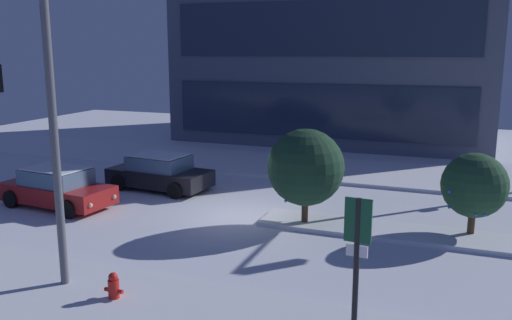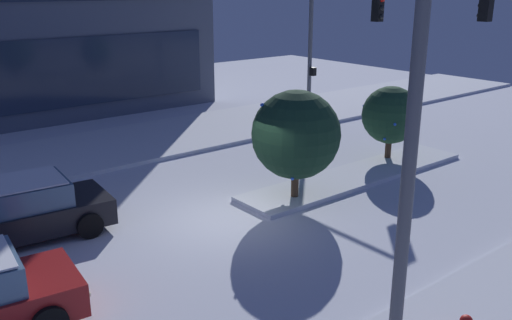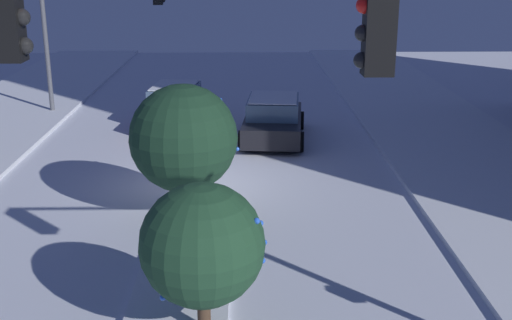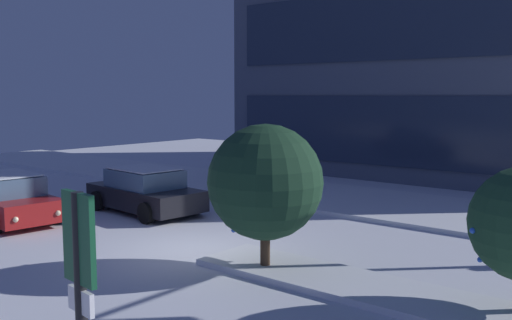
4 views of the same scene
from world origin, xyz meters
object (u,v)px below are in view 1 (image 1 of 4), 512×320
at_px(car_near, 57,188).
at_px(parking_info_sign, 357,250).
at_px(car_far, 160,173).
at_px(street_lamp_arched, 73,78).
at_px(decorated_tree_left_of_median, 306,167).
at_px(decorated_tree_median, 474,185).
at_px(fire_hydrant, 114,289).

height_order(car_near, parking_info_sign, parking_info_sign).
bearing_deg(parking_info_sign, car_far, 53.74).
height_order(street_lamp_arched, decorated_tree_left_of_median, street_lamp_arched).
distance_m(car_far, parking_info_sign, 13.52).
bearing_deg(parking_info_sign, decorated_tree_median, -11.22).
distance_m(car_far, fire_hydrant, 10.51).
xyz_separation_m(street_lamp_arched, decorated_tree_median, (9.48, 6.69, -3.44)).
height_order(parking_info_sign, decorated_tree_left_of_median, decorated_tree_left_of_median).
bearing_deg(decorated_tree_median, decorated_tree_left_of_median, -171.92).
height_order(fire_hydrant, decorated_tree_left_of_median, decorated_tree_left_of_median).
distance_m(fire_hydrant, decorated_tree_left_of_median, 7.72).
xyz_separation_m(car_far, decorated_tree_left_of_median, (7.03, -2.44, 1.29)).
bearing_deg(fire_hydrant, parking_info_sign, 4.92).
relative_size(car_near, car_far, 1.02).
height_order(car_near, decorated_tree_median, decorated_tree_median).
height_order(car_near, street_lamp_arched, street_lamp_arched).
xyz_separation_m(street_lamp_arched, fire_hydrant, (1.68, -1.13, -4.77)).
height_order(parking_info_sign, decorated_tree_median, parking_info_sign).
bearing_deg(car_far, parking_info_sign, 143.00).
bearing_deg(car_near, decorated_tree_left_of_median, 12.97).
height_order(street_lamp_arched, decorated_tree_median, street_lamp_arched).
xyz_separation_m(car_near, fire_hydrant, (6.70, -5.92, -0.34)).
xyz_separation_m(car_near, parking_info_sign, (12.23, -5.44, 1.21)).
bearing_deg(decorated_tree_left_of_median, car_near, -172.86).
distance_m(car_near, car_far, 4.25).
distance_m(street_lamp_arched, decorated_tree_left_of_median, 7.96).
distance_m(fire_hydrant, parking_info_sign, 5.76).
xyz_separation_m(fire_hydrant, decorated_tree_median, (7.80, 7.83, 1.32)).
height_order(car_near, decorated_tree_left_of_median, decorated_tree_left_of_median).
relative_size(car_near, parking_info_sign, 1.54).
height_order(fire_hydrant, parking_info_sign, parking_info_sign).
bearing_deg(car_far, street_lamp_arched, 113.45).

